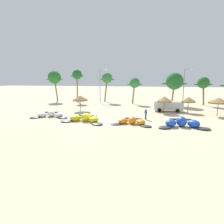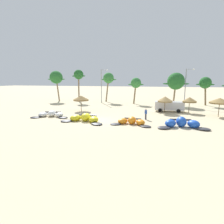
# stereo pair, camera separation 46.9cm
# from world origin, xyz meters

# --- Properties ---
(ground_plane) EXTENTS (260.00, 260.00, 0.00)m
(ground_plane) POSITION_xyz_m (0.00, 0.00, 0.00)
(ground_plane) COLOR beige
(kite_far_left) EXTENTS (6.04, 3.40, 0.98)m
(kite_far_left) POSITION_xyz_m (-8.08, 0.95, 0.38)
(kite_far_left) COLOR black
(kite_far_left) RESTS_ON ground
(kite_left) EXTENTS (6.67, 3.47, 1.14)m
(kite_left) POSITION_xyz_m (-1.66, -0.91, 0.44)
(kite_left) COLOR #333338
(kite_left) RESTS_ON ground
(kite_left_of_center) EXTENTS (5.61, 2.78, 0.98)m
(kite_left_of_center) POSITION_xyz_m (5.00, -0.95, 0.38)
(kite_left_of_center) COLOR #333338
(kite_left_of_center) RESTS_ON ground
(kite_center) EXTENTS (6.39, 3.25, 1.28)m
(kite_center) POSITION_xyz_m (11.27, -1.00, 0.49)
(kite_center) COLOR #333338
(kite_center) RESTS_ON ground
(beach_umbrella_near_van) EXTENTS (2.96, 2.96, 2.90)m
(beach_umbrella_near_van) POSITION_xyz_m (-5.66, 7.29, 2.42)
(beach_umbrella_near_van) COLOR brown
(beach_umbrella_near_van) RESTS_ON ground
(beach_umbrella_middle) EXTENTS (2.63, 2.63, 2.94)m
(beach_umbrella_middle) POSITION_xyz_m (9.58, 8.70, 2.45)
(beach_umbrella_middle) COLOR brown
(beach_umbrella_middle) RESTS_ON ground
(beach_umbrella_near_palms) EXTENTS (2.45, 2.45, 2.80)m
(beach_umbrella_near_palms) POSITION_xyz_m (13.78, 9.81, 2.34)
(beach_umbrella_near_palms) COLOR brown
(beach_umbrella_near_palms) RESTS_ON ground
(beach_umbrella_outermost) EXTENTS (3.20, 3.20, 2.99)m
(beach_umbrella_outermost) POSITION_xyz_m (17.88, 7.58, 2.53)
(beach_umbrella_outermost) COLOR brown
(beach_umbrella_outermost) RESTS_ON ground
(parked_van) EXTENTS (5.13, 2.29, 1.84)m
(parked_van) POSITION_xyz_m (10.33, 10.49, 1.09)
(parked_van) COLOR silver
(parked_van) RESTS_ON ground
(person_near_kites) EXTENTS (0.36, 0.24, 1.62)m
(person_near_kites) POSITION_xyz_m (6.66, 2.53, 0.82)
(person_near_kites) COLOR #383842
(person_near_kites) RESTS_ON ground
(palm_leftmost) EXTENTS (5.18, 3.46, 8.18)m
(palm_leftmost) POSITION_xyz_m (-18.64, 20.93, 6.38)
(palm_leftmost) COLOR #7F6647
(palm_leftmost) RESTS_ON ground
(palm_left) EXTENTS (3.77, 2.51, 8.39)m
(palm_left) POSITION_xyz_m (-11.97, 20.77, 6.93)
(palm_left) COLOR #7F6647
(palm_left) RESTS_ON ground
(palm_left_of_gap) EXTENTS (4.17, 2.78, 7.64)m
(palm_left_of_gap) POSITION_xyz_m (-4.33, 22.51, 6.13)
(palm_left_of_gap) COLOR #7F6647
(palm_left_of_gap) RESTS_ON ground
(palm_center_left) EXTENTS (3.74, 2.49, 6.30)m
(palm_center_left) POSITION_xyz_m (3.15, 20.09, 4.94)
(palm_center_left) COLOR #7F6647
(palm_center_left) RESTS_ON ground
(palm_center_right) EXTENTS (5.76, 3.84, 7.40)m
(palm_center_right) POSITION_xyz_m (12.24, 19.59, 5.43)
(palm_center_right) COLOR #7F6647
(palm_center_right) RESTS_ON ground
(palm_right_of_gap) EXTENTS (3.94, 2.62, 6.45)m
(palm_right_of_gap) POSITION_xyz_m (18.69, 20.98, 5.03)
(palm_right_of_gap) COLOR brown
(palm_right_of_gap) RESTS_ON ground
(lamppost_west) EXTENTS (1.92, 0.24, 8.35)m
(lamppost_west) POSITION_xyz_m (-5.38, 20.07, 4.72)
(lamppost_west) COLOR gray
(lamppost_west) RESTS_ON ground
(lamppost_west_center) EXTENTS (1.84, 0.24, 8.23)m
(lamppost_west_center) POSITION_xyz_m (14.44, 19.43, 4.65)
(lamppost_west_center) COLOR gray
(lamppost_west_center) RESTS_ON ground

